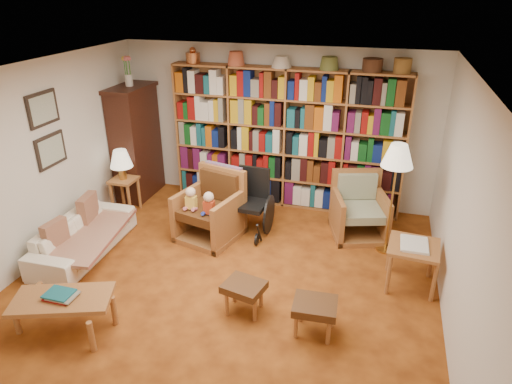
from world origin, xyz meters
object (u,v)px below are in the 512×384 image
(side_table_papers, at_px, (413,251))
(footstool_b, at_px, (315,308))
(wheelchair, at_px, (252,204))
(coffee_table, at_px, (63,301))
(armchair_sage, at_px, (360,211))
(footstool_a, at_px, (244,289))
(sofa, at_px, (83,236))
(armchair_leather, at_px, (212,209))
(side_table_lamp, at_px, (125,188))
(floor_lamp, at_px, (397,160))

(side_table_papers, distance_m, footstool_b, 1.50)
(wheelchair, relative_size, coffee_table, 0.87)
(armchair_sage, bearing_deg, footstool_b, -96.86)
(side_table_papers, bearing_deg, footstool_a, -150.32)
(sofa, xyz_separation_m, armchair_sage, (3.51, 1.59, 0.10))
(wheelchair, height_order, side_table_papers, wheelchair)
(armchair_leather, distance_m, footstool_b, 2.40)
(wheelchair, bearing_deg, side_table_lamp, 178.74)
(footstool_b, bearing_deg, armchair_leather, 137.04)
(sofa, height_order, armchair_leather, armchair_leather)
(armchair_leather, bearing_deg, coffee_table, -108.05)
(wheelchair, height_order, coffee_table, wheelchair)
(armchair_leather, bearing_deg, armchair_sage, 17.50)
(floor_lamp, height_order, footstool_a, floor_lamp)
(sofa, relative_size, side_table_papers, 2.70)
(coffee_table, bearing_deg, footstool_b, 14.97)
(armchair_leather, xyz_separation_m, coffee_table, (-0.75, -2.31, -0.05))
(sofa, xyz_separation_m, side_table_papers, (4.20, 0.44, 0.23))
(footstool_a, height_order, footstool_b, footstool_b)
(sofa, height_order, floor_lamp, floor_lamp)
(wheelchair, bearing_deg, footstool_b, -56.76)
(sofa, distance_m, side_table_lamp, 1.26)
(footstool_b, bearing_deg, side_table_papers, 49.55)
(armchair_sage, bearing_deg, armchair_leather, -162.50)
(side_table_papers, xyz_separation_m, footstool_b, (-0.96, -1.13, -0.16))
(side_table_lamp, relative_size, armchair_sage, 0.59)
(armchair_sage, height_order, wheelchair, wheelchair)
(side_table_lamp, bearing_deg, floor_lamp, -0.92)
(side_table_lamp, relative_size, side_table_papers, 0.90)
(side_table_lamp, height_order, footstool_b, side_table_lamp)
(sofa, xyz_separation_m, wheelchair, (1.99, 1.20, 0.19))
(footstool_b, relative_size, coffee_table, 0.42)
(armchair_leather, xyz_separation_m, wheelchair, (0.52, 0.26, 0.03))
(armchair_leather, bearing_deg, floor_lamp, 5.60)
(armchair_sage, bearing_deg, sofa, -155.66)
(side_table_papers, height_order, footstool_a, side_table_papers)
(floor_lamp, xyz_separation_m, footstool_b, (-0.68, -1.87, -1.00))
(armchair_sage, distance_m, floor_lamp, 1.12)
(sofa, height_order, footstool_b, sofa)
(side_table_lamp, bearing_deg, footstool_a, -35.59)
(floor_lamp, xyz_separation_m, coffee_table, (-3.18, -2.54, -0.96))
(armchair_leather, bearing_deg, side_table_lamp, 169.15)
(sofa, bearing_deg, wheelchair, -60.51)
(armchair_leather, height_order, wheelchair, armchair_leather)
(wheelchair, bearing_deg, armchair_leather, -153.54)
(coffee_table, bearing_deg, side_table_papers, 27.43)
(side_table_lamp, height_order, armchair_leather, armchair_leather)
(sofa, xyz_separation_m, footstool_a, (2.43, -0.56, 0.05))
(side_table_papers, xyz_separation_m, coffee_table, (-3.47, -1.80, -0.12))
(sofa, height_order, side_table_lamp, side_table_lamp)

